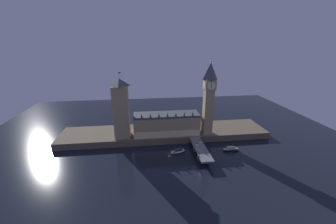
% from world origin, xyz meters
% --- Properties ---
extents(ground_plane, '(400.00, 400.00, 0.00)m').
position_xyz_m(ground_plane, '(0.00, 0.00, 0.00)').
color(ground_plane, black).
extents(embankment, '(220.00, 42.00, 6.83)m').
position_xyz_m(embankment, '(0.00, 39.00, 3.41)').
color(embankment, brown).
rests_on(embankment, ground_plane).
extents(parliament_hall, '(67.08, 21.64, 25.86)m').
position_xyz_m(parliament_hall, '(0.90, 31.13, 17.60)').
color(parliament_hall, tan).
rests_on(parliament_hall, embankment).
extents(clock_tower, '(11.21, 11.32, 74.69)m').
position_xyz_m(clock_tower, '(42.94, 26.04, 46.40)').
color(clock_tower, tan).
rests_on(clock_tower, embankment).
extents(victoria_tower, '(15.03, 15.03, 65.31)m').
position_xyz_m(victoria_tower, '(-43.97, 28.87, 36.61)').
color(victoria_tower, tan).
rests_on(victoria_tower, embankment).
extents(bridge, '(10.64, 46.00, 6.97)m').
position_xyz_m(bridge, '(27.91, -5.00, 5.15)').
color(bridge, slate).
rests_on(bridge, ground_plane).
extents(car_northbound_lead, '(2.09, 4.44, 1.55)m').
position_xyz_m(car_northbound_lead, '(25.57, 2.02, 7.69)').
color(car_northbound_lead, white).
rests_on(car_northbound_lead, bridge).
extents(car_southbound_trail, '(2.05, 3.83, 1.55)m').
position_xyz_m(car_southbound_trail, '(30.25, 6.38, 7.69)').
color(car_southbound_trail, silver).
rests_on(car_southbound_trail, bridge).
extents(pedestrian_near_rail, '(0.38, 0.38, 1.82)m').
position_xyz_m(pedestrian_near_rail, '(23.23, -14.05, 7.94)').
color(pedestrian_near_rail, black).
rests_on(pedestrian_near_rail, bridge).
extents(pedestrian_mid_walk, '(0.38, 0.38, 1.81)m').
position_xyz_m(pedestrian_mid_walk, '(32.59, -8.06, 7.93)').
color(pedestrian_mid_walk, black).
rests_on(pedestrian_mid_walk, bridge).
extents(pedestrian_far_rail, '(0.38, 0.38, 1.80)m').
position_xyz_m(pedestrian_far_rail, '(23.23, 4.74, 7.92)').
color(pedestrian_far_rail, black).
rests_on(pedestrian_far_rail, bridge).
extents(street_lamp_near, '(1.34, 0.60, 6.69)m').
position_xyz_m(street_lamp_near, '(22.83, -19.72, 11.15)').
color(street_lamp_near, '#2D3333').
rests_on(street_lamp_near, bridge).
extents(street_lamp_far, '(1.34, 0.60, 6.72)m').
position_xyz_m(street_lamp_far, '(22.83, 9.72, 11.17)').
color(street_lamp_far, '#2D3333').
rests_on(street_lamp_far, bridge).
extents(boat_upstream, '(15.05, 7.82, 3.83)m').
position_xyz_m(boat_upstream, '(8.43, 1.28, 1.40)').
color(boat_upstream, white).
rests_on(boat_upstream, ground_plane).
extents(boat_downstream, '(16.25, 4.68, 4.29)m').
position_xyz_m(boat_downstream, '(58.50, -1.51, 1.57)').
color(boat_downstream, '#28282D').
rests_on(boat_downstream, ground_plane).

